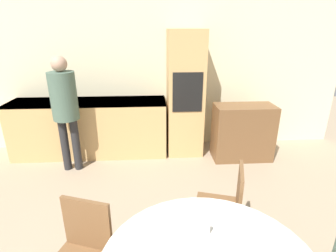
{
  "coord_description": "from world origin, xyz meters",
  "views": [
    {
      "loc": [
        -0.09,
        0.34,
        2.0
      ],
      "look_at": [
        0.07,
        2.79,
        1.08
      ],
      "focal_mm": 28.0,
      "sensor_mm": 36.0,
      "label": 1
    }
  ],
  "objects_px": {
    "sideboard": "(243,132)",
    "chair_far_left": "(82,252)",
    "oven_unit": "(185,94)",
    "chair_far_right": "(227,205)",
    "person_standing": "(65,103)"
  },
  "relations": [
    {
      "from": "person_standing",
      "to": "sideboard",
      "type": "bearing_deg",
      "value": 4.34
    },
    {
      "from": "chair_far_left",
      "to": "chair_far_right",
      "type": "xyz_separation_m",
      "value": [
        1.18,
        0.46,
        0.0
      ]
    },
    {
      "from": "sideboard",
      "to": "oven_unit",
      "type": "bearing_deg",
      "value": 160.08
    },
    {
      "from": "oven_unit",
      "to": "sideboard",
      "type": "xyz_separation_m",
      "value": [
        0.9,
        -0.33,
        -0.55
      ]
    },
    {
      "from": "oven_unit",
      "to": "chair_far_left",
      "type": "distance_m",
      "value": 2.89
    },
    {
      "from": "oven_unit",
      "to": "chair_far_left",
      "type": "bearing_deg",
      "value": -111.85
    },
    {
      "from": "chair_far_right",
      "to": "person_standing",
      "type": "xyz_separation_m",
      "value": [
        -1.87,
        1.65,
        0.53
      ]
    },
    {
      "from": "sideboard",
      "to": "chair_far_left",
      "type": "relative_size",
      "value": 1.06
    },
    {
      "from": "sideboard",
      "to": "chair_far_left",
      "type": "height_order",
      "value": "sideboard"
    },
    {
      "from": "sideboard",
      "to": "person_standing",
      "type": "bearing_deg",
      "value": -175.66
    },
    {
      "from": "oven_unit",
      "to": "sideboard",
      "type": "relative_size",
      "value": 2.16
    },
    {
      "from": "chair_far_left",
      "to": "person_standing",
      "type": "relative_size",
      "value": 0.52
    },
    {
      "from": "chair_far_left",
      "to": "oven_unit",
      "type": "bearing_deg",
      "value": 87.3
    },
    {
      "from": "oven_unit",
      "to": "chair_far_left",
      "type": "relative_size",
      "value": 2.29
    },
    {
      "from": "oven_unit",
      "to": "chair_far_left",
      "type": "xyz_separation_m",
      "value": [
        -1.06,
        -2.64,
        -0.5
      ]
    }
  ]
}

